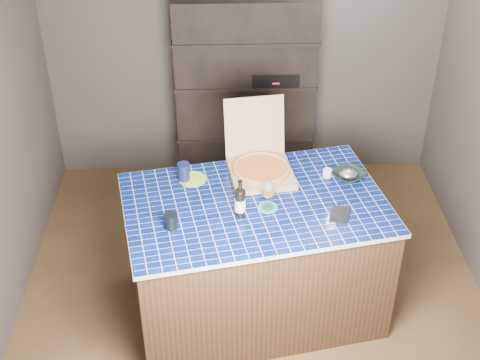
{
  "coord_description": "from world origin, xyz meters",
  "views": [
    {
      "loc": [
        -0.22,
        -3.75,
        3.61
      ],
      "look_at": [
        -0.09,
        0.0,
        1.04
      ],
      "focal_mm": 50.0,
      "sensor_mm": 36.0,
      "label": 1
    }
  ],
  "objects_px": {
    "dvd_case": "(340,215)",
    "kitchen_island": "(254,256)",
    "wine_glass": "(268,190)",
    "bowl": "(348,175)",
    "pizza_box": "(260,166)",
    "mead_bottle": "(240,202)"
  },
  "relations": [
    {
      "from": "wine_glass",
      "to": "dvd_case",
      "type": "height_order",
      "value": "wine_glass"
    },
    {
      "from": "wine_glass",
      "to": "bowl",
      "type": "relative_size",
      "value": 0.93
    },
    {
      "from": "kitchen_island",
      "to": "pizza_box",
      "type": "height_order",
      "value": "pizza_box"
    },
    {
      "from": "wine_glass",
      "to": "dvd_case",
      "type": "xyz_separation_m",
      "value": [
        0.47,
        -0.1,
        -0.14
      ]
    },
    {
      "from": "pizza_box",
      "to": "dvd_case",
      "type": "height_order",
      "value": "pizza_box"
    },
    {
      "from": "kitchen_island",
      "to": "bowl",
      "type": "relative_size",
      "value": 8.74
    },
    {
      "from": "mead_bottle",
      "to": "bowl",
      "type": "distance_m",
      "value": 0.88
    },
    {
      "from": "kitchen_island",
      "to": "pizza_box",
      "type": "relative_size",
      "value": 3.29
    },
    {
      "from": "mead_bottle",
      "to": "bowl",
      "type": "xyz_separation_m",
      "value": [
        0.78,
        0.4,
        -0.08
      ]
    },
    {
      "from": "pizza_box",
      "to": "kitchen_island",
      "type": "bearing_deg",
      "value": -106.79
    },
    {
      "from": "wine_glass",
      "to": "dvd_case",
      "type": "bearing_deg",
      "value": -11.8
    },
    {
      "from": "wine_glass",
      "to": "dvd_case",
      "type": "relative_size",
      "value": 1.2
    },
    {
      "from": "bowl",
      "to": "pizza_box",
      "type": "bearing_deg",
      "value": 172.88
    },
    {
      "from": "bowl",
      "to": "dvd_case",
      "type": "bearing_deg",
      "value": -106.3
    },
    {
      "from": "kitchen_island",
      "to": "wine_glass",
      "type": "xyz_separation_m",
      "value": [
        0.08,
        -0.06,
        0.62
      ]
    },
    {
      "from": "wine_glass",
      "to": "bowl",
      "type": "height_order",
      "value": "wine_glass"
    },
    {
      "from": "dvd_case",
      "to": "bowl",
      "type": "relative_size",
      "value": 0.77
    },
    {
      "from": "dvd_case",
      "to": "kitchen_island",
      "type": "bearing_deg",
      "value": -179.44
    },
    {
      "from": "dvd_case",
      "to": "bowl",
      "type": "height_order",
      "value": "bowl"
    },
    {
      "from": "mead_bottle",
      "to": "bowl",
      "type": "relative_size",
      "value": 1.25
    },
    {
      "from": "kitchen_island",
      "to": "pizza_box",
      "type": "bearing_deg",
      "value": 69.97
    },
    {
      "from": "pizza_box",
      "to": "dvd_case",
      "type": "relative_size",
      "value": 3.44
    }
  ]
}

